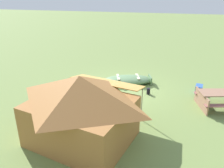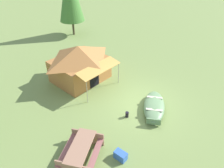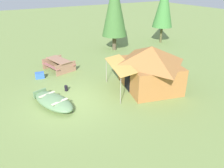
# 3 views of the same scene
# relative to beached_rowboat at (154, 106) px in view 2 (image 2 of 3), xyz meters

# --- Properties ---
(ground_plane) EXTENTS (80.00, 80.00, 0.00)m
(ground_plane) POSITION_rel_beached_rowboat_xyz_m (0.13, 0.91, -0.25)
(ground_plane) COLOR olive
(beached_rowboat) EXTENTS (2.89, 1.88, 0.47)m
(beached_rowboat) POSITION_rel_beached_rowboat_xyz_m (0.00, 0.00, 0.00)
(beached_rowboat) COLOR #5F8156
(beached_rowboat) RESTS_ON ground_plane
(canvas_cabin_tent) EXTENTS (4.07, 4.32, 2.39)m
(canvas_cabin_tent) POSITION_rel_beached_rowboat_xyz_m (0.68, 5.33, 0.99)
(canvas_cabin_tent) COLOR #A76B37
(canvas_cabin_tent) RESTS_ON ground_plane
(picnic_table) EXTENTS (2.21, 1.92, 0.75)m
(picnic_table) POSITION_rel_beached_rowboat_xyz_m (-4.43, 1.71, 0.23)
(picnic_table) COLOR #9D7158
(picnic_table) RESTS_ON ground_plane
(cooler_box) EXTENTS (0.43, 0.59, 0.38)m
(cooler_box) POSITION_rel_beached_rowboat_xyz_m (-3.68, 0.23, -0.06)
(cooler_box) COLOR blue
(cooler_box) RESTS_ON ground_plane
(fuel_can) EXTENTS (0.21, 0.21, 0.31)m
(fuel_can) POSITION_rel_beached_rowboat_xyz_m (-1.21, 1.06, -0.09)
(fuel_can) COLOR black
(fuel_can) RESTS_ON ground_plane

